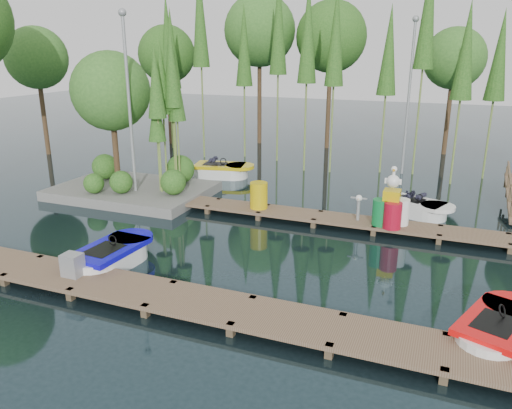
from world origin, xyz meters
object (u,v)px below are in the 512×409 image
at_px(drum_cluster, 391,209).
at_px(boat_yellow_far, 221,171).
at_px(utility_cabinet, 73,265).
at_px(island, 125,117).
at_px(boat_blue, 112,257).
at_px(yellow_barrel, 259,195).
at_px(boat_red, 498,331).

bearing_deg(drum_cluster, boat_yellow_far, 150.46).
bearing_deg(drum_cluster, utility_cabinet, -136.00).
bearing_deg(island, boat_blue, -58.96).
xyz_separation_m(boat_blue, yellow_barrel, (2.26, 5.61, 0.50)).
bearing_deg(boat_red, yellow_barrel, 163.69).
xyz_separation_m(island, boat_blue, (3.85, -6.40, -2.91)).
height_order(island, yellow_barrel, island).
relative_size(boat_blue, utility_cabinet, 4.94).
bearing_deg(drum_cluster, yellow_barrel, 178.14).
bearing_deg(utility_cabinet, boat_blue, 85.05).
bearing_deg(boat_yellow_far, yellow_barrel, -42.48).
distance_m(utility_cabinet, drum_cluster, 9.86).
distance_m(island, drum_cluster, 11.10).
distance_m(island, utility_cabinet, 9.02).
distance_m(boat_yellow_far, yellow_barrel, 5.97).
bearing_deg(boat_yellow_far, boat_blue, -73.19).
height_order(yellow_barrel, drum_cluster, drum_cluster).
distance_m(boat_red, yellow_barrel, 9.60).
bearing_deg(boat_yellow_far, boat_red, -33.96).
bearing_deg(yellow_barrel, drum_cluster, -1.86).
height_order(boat_blue, drum_cluster, drum_cluster).
bearing_deg(island, drum_cluster, -4.98).
distance_m(island, boat_blue, 8.01).
relative_size(boat_red, utility_cabinet, 5.02).
bearing_deg(yellow_barrel, boat_red, -37.32).
bearing_deg(boat_red, utility_cabinet, -152.21).
distance_m(boat_blue, boat_red, 9.89).
relative_size(boat_blue, drum_cluster, 1.47).
xyz_separation_m(utility_cabinet, drum_cluster, (7.09, 6.85, 0.29)).
bearing_deg(boat_blue, boat_yellow_far, 101.68).
height_order(boat_yellow_far, drum_cluster, drum_cluster).
relative_size(boat_yellow_far, yellow_barrel, 3.33).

